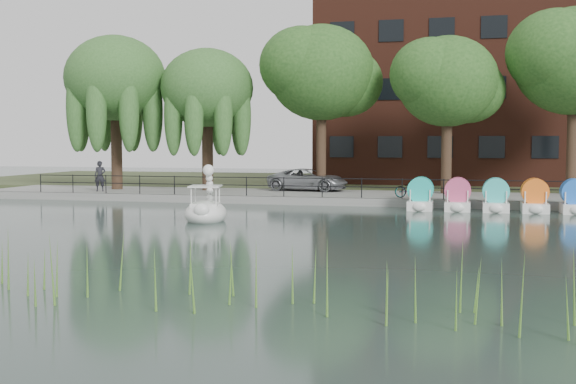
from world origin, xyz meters
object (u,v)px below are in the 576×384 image
at_px(swan_boat, 206,209).
at_px(pedestrian, 100,174).
at_px(minivan, 308,178).
at_px(bicycle, 411,188).

bearing_deg(swan_boat, pedestrian, 123.71).
relative_size(minivan, bicycle, 3.04).
bearing_deg(bicycle, pedestrian, 102.20).
height_order(minivan, bicycle, minivan).
bearing_deg(swan_boat, minivan, 71.26).
distance_m(minivan, swan_boat, 12.92).
bearing_deg(pedestrian, bicycle, -22.85).
bearing_deg(swan_boat, bicycle, 36.84).
height_order(minivan, pedestrian, pedestrian).
distance_m(bicycle, swan_boat, 11.60).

